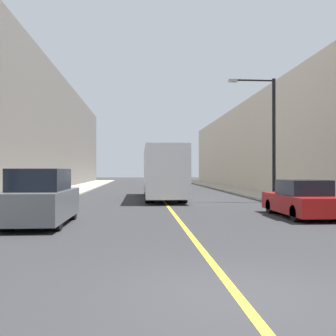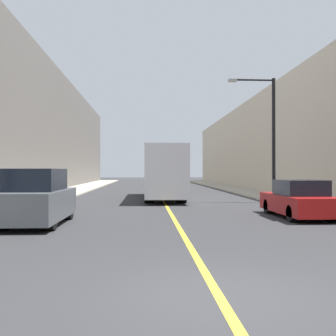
{
  "view_description": "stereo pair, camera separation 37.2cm",
  "coord_description": "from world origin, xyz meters",
  "px_view_note": "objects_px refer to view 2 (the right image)",
  "views": [
    {
      "loc": [
        -1.46,
        -5.75,
        1.88
      ],
      "look_at": [
        0.34,
        19.41,
        2.03
      ],
      "focal_mm": 42.0,
      "sensor_mm": 36.0,
      "label": 1
    },
    {
      "loc": [
        -1.09,
        -5.77,
        1.88
      ],
      "look_at": [
        0.34,
        19.41,
        2.03
      ],
      "focal_mm": 42.0,
      "sensor_mm": 36.0,
      "label": 2
    }
  ],
  "objects_px": {
    "bus": "(163,172)",
    "parked_suv_left": "(37,199)",
    "car_right_near": "(299,200)",
    "street_lamp_right": "(269,130)"
  },
  "relations": [
    {
      "from": "parked_suv_left",
      "to": "car_right_near",
      "type": "relative_size",
      "value": 1.0
    },
    {
      "from": "bus",
      "to": "car_right_near",
      "type": "relative_size",
      "value": 2.35
    },
    {
      "from": "bus",
      "to": "car_right_near",
      "type": "xyz_separation_m",
      "value": [
        4.97,
        -10.5,
        -1.11
      ]
    },
    {
      "from": "car_right_near",
      "to": "street_lamp_right",
      "type": "xyz_separation_m",
      "value": [
        1.05,
        7.01,
        3.53
      ]
    },
    {
      "from": "bus",
      "to": "street_lamp_right",
      "type": "distance_m",
      "value": 7.37
    },
    {
      "from": "car_right_near",
      "to": "bus",
      "type": "bearing_deg",
      "value": 115.33
    },
    {
      "from": "car_right_near",
      "to": "street_lamp_right",
      "type": "bearing_deg",
      "value": 81.48
    },
    {
      "from": "parked_suv_left",
      "to": "car_right_near",
      "type": "height_order",
      "value": "parked_suv_left"
    },
    {
      "from": "parked_suv_left",
      "to": "car_right_near",
      "type": "bearing_deg",
      "value": 9.19
    },
    {
      "from": "bus",
      "to": "parked_suv_left",
      "type": "distance_m",
      "value": 13.07
    }
  ]
}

